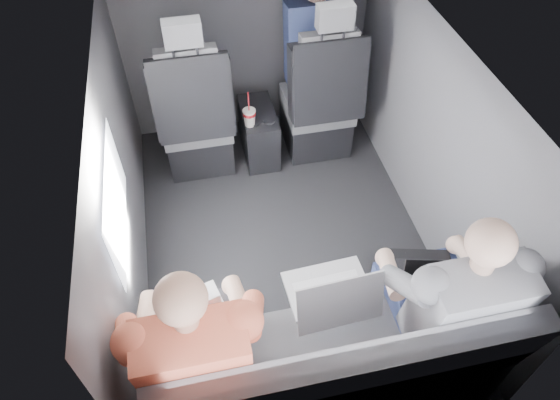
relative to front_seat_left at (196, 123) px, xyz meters
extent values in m
plane|color=black|center=(0.45, -0.84, -0.40)|extent=(2.60, 2.60, 0.00)
plane|color=#B2B2AD|center=(0.45, -0.84, 0.95)|extent=(2.60, 2.60, 0.00)
cube|color=#56565B|center=(-0.45, -0.84, 0.27)|extent=(0.02, 2.60, 1.35)
cube|color=#56565B|center=(1.35, -0.84, 0.27)|extent=(0.02, 2.60, 1.35)
cube|color=#56565B|center=(0.45, 0.46, 0.27)|extent=(1.80, 0.02, 1.35)
cube|color=#56565B|center=(0.45, -2.14, 0.27)|extent=(1.80, 0.02, 1.35)
cube|color=white|center=(-0.43, -1.14, 0.50)|extent=(0.02, 0.75, 0.42)
cube|color=black|center=(0.90, -0.17, 0.40)|extent=(0.35, 0.11, 0.59)
cube|color=black|center=(0.00, 0.08, -0.25)|extent=(0.46, 0.48, 0.30)
cube|color=#56565A|center=(0.00, 0.06, -0.02)|extent=(0.48, 0.46, 0.14)
cube|color=#56565A|center=(0.00, -0.14, 0.35)|extent=(0.38, 0.18, 0.61)
cube|color=black|center=(-0.22, -0.14, 0.32)|extent=(0.08, 0.21, 0.53)
cube|color=black|center=(0.22, -0.14, 0.32)|extent=(0.08, 0.21, 0.53)
cube|color=black|center=(0.00, -0.20, 0.34)|extent=(0.50, 0.11, 0.58)
cube|color=#56565A|center=(0.00, -0.18, 0.79)|extent=(0.22, 0.10, 0.15)
cube|color=black|center=(0.90, 0.08, -0.25)|extent=(0.46, 0.48, 0.30)
cube|color=#56565A|center=(0.90, 0.06, -0.02)|extent=(0.48, 0.46, 0.14)
cube|color=#56565A|center=(0.90, -0.14, 0.35)|extent=(0.38, 0.18, 0.61)
cube|color=black|center=(0.68, -0.14, 0.32)|extent=(0.08, 0.21, 0.53)
cube|color=black|center=(1.12, -0.14, 0.32)|extent=(0.08, 0.21, 0.53)
cube|color=black|center=(0.90, -0.20, 0.34)|extent=(0.50, 0.11, 0.58)
cube|color=#56565A|center=(0.90, -0.18, 0.79)|extent=(0.22, 0.10, 0.15)
cube|color=black|center=(0.45, 0.04, -0.20)|extent=(0.24, 0.48, 0.40)
cylinder|color=black|center=(0.40, -0.08, 0.00)|extent=(0.09, 0.09, 0.01)
cylinder|color=black|center=(0.51, -0.08, 0.00)|extent=(0.09, 0.09, 0.01)
cube|color=#56565A|center=(0.45, -1.86, -0.18)|extent=(1.60, 0.50, 0.45)
cube|color=#56565A|center=(0.45, -2.09, 0.28)|extent=(1.60, 0.17, 0.47)
cylinder|color=red|center=(0.37, -0.10, 0.10)|extent=(0.09, 0.09, 0.02)
cylinder|color=white|center=(0.37, -0.10, 0.12)|extent=(0.09, 0.09, 0.01)
cylinder|color=red|center=(0.37, -0.10, 0.20)|extent=(0.01, 0.01, 0.15)
cube|color=silver|center=(-0.17, -1.62, 0.19)|extent=(0.37, 0.31, 0.02)
cube|color=silver|center=(-0.17, -1.63, 0.20)|extent=(0.29, 0.19, 0.00)
cube|color=silver|center=(-0.17, -1.55, 0.20)|extent=(0.11, 0.07, 0.00)
cube|color=silver|center=(-0.17, -1.76, 0.31)|extent=(0.33, 0.15, 0.23)
cube|color=white|center=(-0.17, -1.76, 0.31)|extent=(0.29, 0.12, 0.19)
cube|color=#A6A6AA|center=(0.49, -1.62, 0.19)|extent=(0.41, 0.29, 0.02)
cube|color=silver|center=(0.49, -1.63, 0.20)|extent=(0.33, 0.17, 0.00)
cube|color=#A6A6AA|center=(0.49, -1.54, 0.20)|extent=(0.12, 0.07, 0.00)
cube|color=#A6A6AA|center=(0.49, -1.79, 0.33)|extent=(0.40, 0.10, 0.26)
cube|color=white|center=(0.49, -1.78, 0.33)|extent=(0.35, 0.08, 0.22)
cube|color=black|center=(0.97, -1.61, 0.19)|extent=(0.36, 0.29, 0.02)
cube|color=black|center=(0.97, -1.62, 0.20)|extent=(0.28, 0.18, 0.00)
cube|color=black|center=(0.97, -1.54, 0.20)|extent=(0.10, 0.07, 0.00)
cube|color=black|center=(0.97, -1.74, 0.30)|extent=(0.32, 0.14, 0.21)
cube|color=white|center=(0.97, -1.74, 0.30)|extent=(0.28, 0.12, 0.18)
cube|color=#38383D|center=(-0.26, -1.74, 0.12)|extent=(0.16, 0.46, 0.14)
cube|color=#38383D|center=(-0.03, -1.74, 0.12)|extent=(0.16, 0.46, 0.14)
cube|color=#38383D|center=(-0.26, -1.50, -0.18)|extent=(0.14, 0.14, 0.45)
cube|color=#38383D|center=(-0.03, -1.50, -0.18)|extent=(0.14, 0.14, 0.45)
cube|color=#C76041|center=(-0.15, -1.94, 0.37)|extent=(0.42, 0.28, 0.56)
sphere|color=tan|center=(-0.15, -1.91, 0.78)|extent=(0.19, 0.19, 0.19)
cylinder|color=tan|center=(-0.35, -1.66, 0.28)|extent=(0.12, 0.29, 0.12)
cylinder|color=tan|center=(0.06, -1.66, 0.28)|extent=(0.12, 0.29, 0.12)
cube|color=navy|center=(0.87, -1.74, 0.12)|extent=(0.16, 0.46, 0.14)
cube|color=navy|center=(1.10, -1.74, 0.12)|extent=(0.16, 0.46, 0.14)
cube|color=navy|center=(0.87, -1.50, -0.18)|extent=(0.14, 0.14, 0.45)
cube|color=navy|center=(1.10, -1.50, -0.18)|extent=(0.14, 0.14, 0.45)
cube|color=slate|center=(0.99, -1.94, 0.37)|extent=(0.42, 0.28, 0.56)
sphere|color=#D2A78F|center=(0.99, -1.91, 0.78)|extent=(0.19, 0.19, 0.19)
cylinder|color=#D2A78F|center=(0.78, -1.66, 0.28)|extent=(0.12, 0.29, 0.12)
cylinder|color=#D2A78F|center=(1.19, -1.66, 0.28)|extent=(0.12, 0.29, 0.12)
cube|color=navy|center=(0.91, 0.24, 0.38)|extent=(0.41, 0.26, 0.60)
cube|color=navy|center=(0.91, 0.30, 0.09)|extent=(0.35, 0.41, 0.12)
camera|label=1|loc=(-0.01, -2.84, 2.23)|focal=32.00mm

